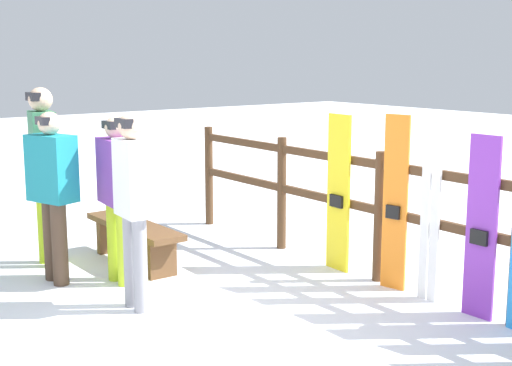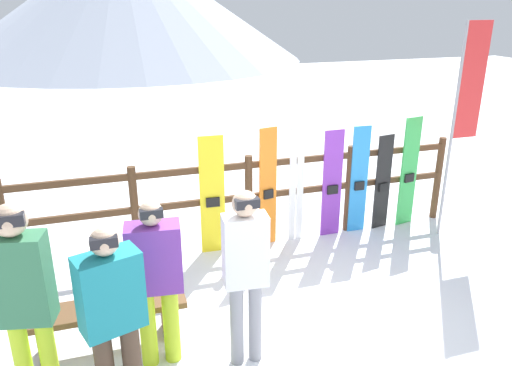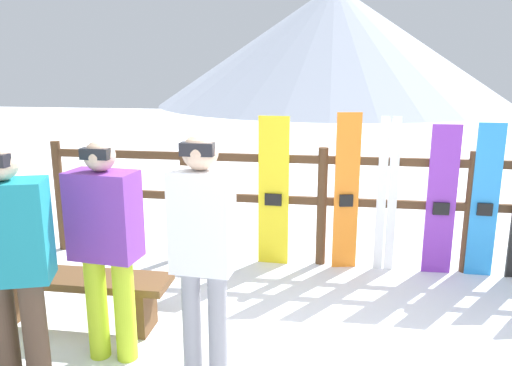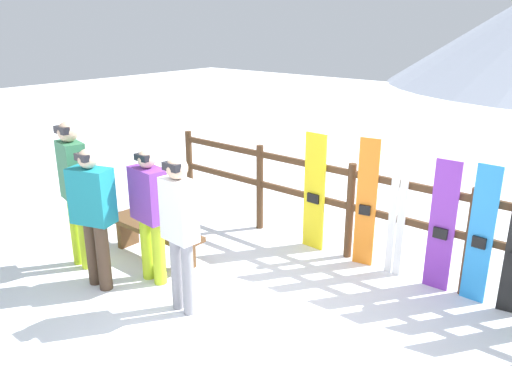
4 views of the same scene
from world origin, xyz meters
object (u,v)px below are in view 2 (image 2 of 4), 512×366
object	(u,v)px
snowboard_blue	(359,180)
snowboard_black_stripe	(383,183)
snowboard_green	(409,172)
rental_flag	(464,104)
snowboard_purple	(332,184)
person_plaid_green	(24,297)
snowboard_orange	(268,188)
person_purple	(156,274)
person_teal	(112,311)
ski_pair_white	(296,185)
bench	(106,315)
snowboard_yellow	(212,196)
person_white	(246,265)

from	to	relation	value
snowboard_blue	snowboard_black_stripe	xyz separation A→B (m)	(0.38, -0.00, -0.08)
snowboard_green	rental_flag	world-z (taller)	rental_flag
snowboard_purple	snowboard_black_stripe	size ratio (longest dim) A/B	1.10
person_plaid_green	rental_flag	size ratio (longest dim) A/B	0.63
snowboard_green	rental_flag	size ratio (longest dim) A/B	0.56
snowboard_orange	snowboard_blue	bearing A→B (deg)	-0.00
rental_flag	person_purple	bearing A→B (deg)	-160.58
person_teal	person_plaid_green	xyz separation A→B (m)	(-0.59, 0.15, 0.15)
person_purple	ski_pair_white	size ratio (longest dim) A/B	1.00
bench	snowboard_yellow	bearing A→B (deg)	47.92
person_teal	snowboard_orange	world-z (taller)	person_teal
person_teal	snowboard_green	size ratio (longest dim) A/B	1.01
person_white	snowboard_green	size ratio (longest dim) A/B	1.05
snowboard_black_stripe	snowboard_green	xyz separation A→B (m)	(0.40, 0.00, 0.11)
person_purple	snowboard_black_stripe	xyz separation A→B (m)	(3.34, 1.90, -0.22)
rental_flag	snowboard_yellow	bearing A→B (deg)	172.08
person_white	rental_flag	distance (m)	3.88
snowboard_purple	snowboard_blue	size ratio (longest dim) A/B	0.99
person_plaid_green	rental_flag	world-z (taller)	rental_flag
ski_pair_white	snowboard_green	bearing A→B (deg)	-0.11
person_purple	snowboard_green	xyz separation A→B (m)	(3.74, 1.90, -0.11)
person_teal	snowboard_orange	size ratio (longest dim) A/B	1.01
person_purple	person_plaid_green	world-z (taller)	person_plaid_green
snowboard_green	snowboard_yellow	bearing A→B (deg)	-180.00
person_plaid_green	person_purple	bearing A→B (deg)	18.68
person_teal	snowboard_purple	size ratio (longest dim) A/B	1.07
person_white	person_purple	bearing A→B (deg)	163.34
bench	person_plaid_green	world-z (taller)	person_plaid_green
snowboard_yellow	snowboard_black_stripe	bearing A→B (deg)	-0.00
ski_pair_white	rental_flag	xyz separation A→B (m)	(2.08, -0.45, 1.04)
bench	snowboard_black_stripe	world-z (taller)	snowboard_black_stripe
snowboard_purple	snowboard_green	bearing A→B (deg)	0.00
person_plaid_green	snowboard_black_stripe	world-z (taller)	person_plaid_green
snowboard_purple	rental_flag	world-z (taller)	rental_flag
rental_flag	person_plaid_green	bearing A→B (deg)	-160.72
bench	person_white	xyz separation A→B (m)	(1.18, -0.60, 0.65)
snowboard_black_stripe	snowboard_green	bearing A→B (deg)	0.03
person_teal	ski_pair_white	world-z (taller)	person_teal
person_teal	snowboard_black_stripe	xyz separation A→B (m)	(3.71, 2.37, -0.24)
snowboard_black_stripe	rental_flag	xyz separation A→B (m)	(0.79, -0.45, 1.14)
ski_pair_white	rental_flag	world-z (taller)	rental_flag
person_purple	rental_flag	distance (m)	4.47
person_plaid_green	person_teal	bearing A→B (deg)	-13.94
person_white	snowboard_blue	bearing A→B (deg)	43.51
snowboard_blue	rental_flag	world-z (taller)	rental_flag
snowboard_blue	rental_flag	distance (m)	1.64
snowboard_black_stripe	snowboard_green	world-z (taller)	snowboard_green
snowboard_yellow	ski_pair_white	xyz separation A→B (m)	(1.13, 0.00, 0.01)
ski_pair_white	snowboard_green	distance (m)	1.70
person_purple	snowboard_blue	size ratio (longest dim) A/B	1.03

